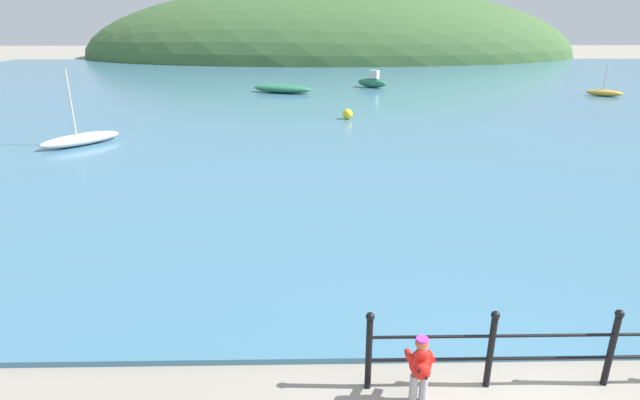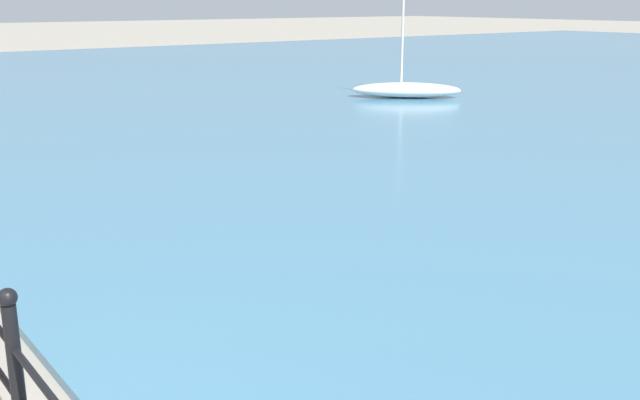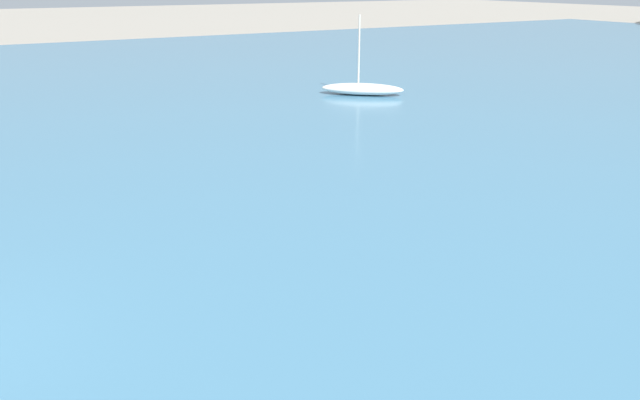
% 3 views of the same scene
% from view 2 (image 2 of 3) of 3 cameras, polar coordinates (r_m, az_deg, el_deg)
% --- Properties ---
extents(boat_nearest_quay, '(2.88, 3.04, 2.98)m').
position_cam_2_polar(boat_nearest_quay, '(22.36, 6.60, 8.36)').
color(boat_nearest_quay, silver).
rests_on(boat_nearest_quay, water).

